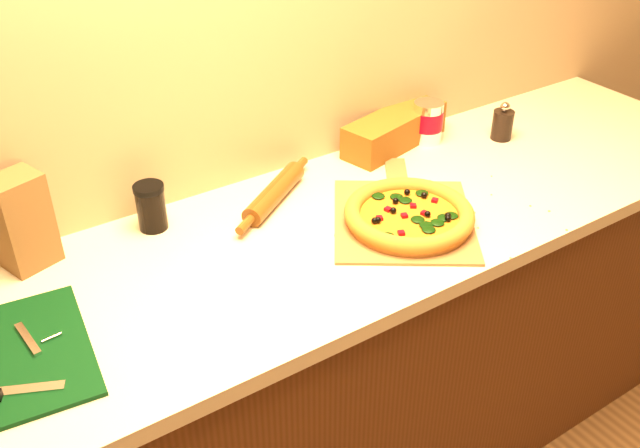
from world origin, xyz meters
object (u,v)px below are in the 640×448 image
(pizza, at_px, (409,215))
(rolling_pin, at_px, (274,193))
(pepper_grinder, at_px, (502,124))
(coffee_canister, at_px, (428,121))
(dark_jar, at_px, (151,207))
(cutting_board, at_px, (21,357))
(pizza_peel, at_px, (403,216))

(pizza, height_order, rolling_pin, same)
(pepper_grinder, bearing_deg, coffee_canister, 149.95)
(rolling_pin, distance_m, coffee_canister, 0.57)
(pepper_grinder, xyz_separation_m, dark_jar, (-1.07, 0.12, 0.01))
(cutting_board, height_order, rolling_pin, rolling_pin)
(pizza_peel, xyz_separation_m, pepper_grinder, (0.53, 0.18, 0.04))
(pizza_peel, height_order, pizza, pizza)
(pizza_peel, height_order, cutting_board, cutting_board)
(pizza, xyz_separation_m, pepper_grinder, (0.54, 0.22, 0.02))
(pizza, height_order, coffee_canister, coffee_canister)
(rolling_pin, bearing_deg, dark_jar, 169.00)
(coffee_canister, height_order, dark_jar, coffee_canister)
(pizza, bearing_deg, pizza_peel, 75.04)
(pizza_peel, relative_size, rolling_pin, 1.60)
(pizza_peel, xyz_separation_m, cutting_board, (-0.93, 0.01, 0.00))
(cutting_board, bearing_deg, pizza, 3.90)
(coffee_canister, bearing_deg, pepper_grinder, -30.05)
(pizza, distance_m, coffee_canister, 0.48)
(cutting_board, bearing_deg, pizza_peel, 5.94)
(dark_jar, bearing_deg, cutting_board, -143.38)
(pizza, distance_m, cutting_board, 0.92)
(cutting_board, distance_m, rolling_pin, 0.74)
(rolling_pin, bearing_deg, pizza_peel, -47.00)
(pizza_peel, distance_m, pizza, 0.04)
(pizza_peel, relative_size, dark_jar, 4.49)
(pizza_peel, bearing_deg, pepper_grinder, 53.90)
(rolling_pin, relative_size, dark_jar, 2.81)
(pizza_peel, relative_size, pepper_grinder, 4.52)
(cutting_board, xyz_separation_m, pepper_grinder, (1.46, 0.17, 0.04))
(pizza, distance_m, rolling_pin, 0.35)
(rolling_pin, bearing_deg, pizza, -51.63)
(pizza, height_order, cutting_board, pizza)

